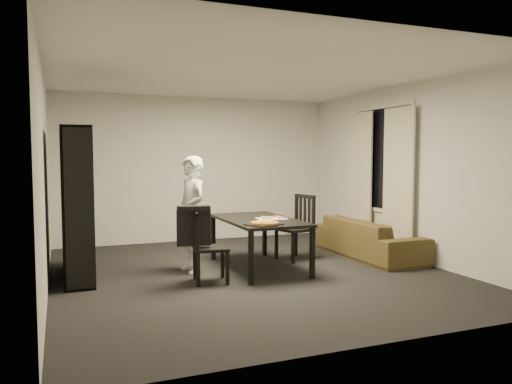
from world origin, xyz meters
name	(u,v)px	position (x,y,z in m)	size (l,w,h in m)	color
room	(251,175)	(0.00, 0.00, 1.30)	(5.01, 5.51, 2.61)	black
window_pane	(382,159)	(2.48, 0.60, 1.50)	(0.02, 1.40, 1.60)	black
window_frame	(382,159)	(2.48, 0.60, 1.50)	(0.03, 1.52, 1.72)	white
curtain_left	(398,182)	(2.40, 0.08, 1.15)	(0.03, 0.70, 2.25)	beige
curtain_right	(359,179)	(2.40, 1.12, 1.15)	(0.03, 0.70, 2.25)	beige
bookshelf	(76,203)	(-2.16, 0.60, 0.95)	(0.35, 1.50, 1.90)	black
dining_table	(259,223)	(0.18, 0.19, 0.63)	(0.92, 1.65, 0.69)	black
chair_left	(204,242)	(-0.73, -0.27, 0.50)	(0.46, 0.46, 0.88)	black
chair_right	(299,223)	(0.99, 0.56, 0.55)	(0.55, 0.55, 0.96)	black
draped_jacket	(194,224)	(-0.85, -0.25, 0.73)	(0.42, 0.22, 0.49)	black
person	(192,214)	(-0.72, 0.35, 0.77)	(0.56, 0.37, 1.55)	white
baking_tray	(264,224)	(0.02, -0.39, 0.70)	(0.40, 0.32, 0.01)	black
pepperoni_pizza	(265,223)	(0.03, -0.40, 0.72)	(0.35, 0.35, 0.03)	#AF7932
kitchen_towel	(271,219)	(0.34, 0.11, 0.69)	(0.40, 0.30, 0.01)	white
pizza_slices	(272,217)	(0.37, 0.15, 0.70)	(0.37, 0.31, 0.01)	gold
sofa	(369,238)	(2.07, 0.32, 0.29)	(1.99, 0.78, 0.58)	#43321B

